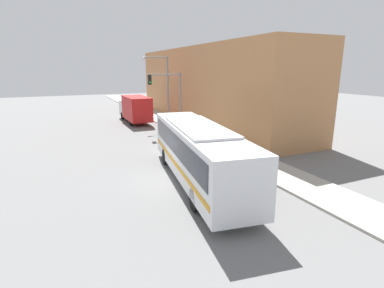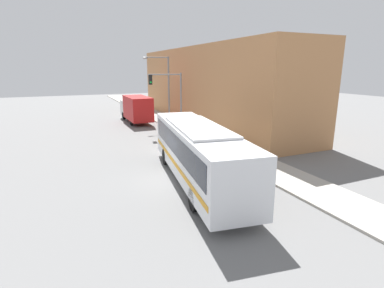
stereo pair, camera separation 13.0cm
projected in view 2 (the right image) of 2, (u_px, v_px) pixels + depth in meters
The scene contains 8 objects.
ground_plane at pixel (175, 179), 16.93m from camera, with size 120.00×120.00×0.00m, color slate.
sidewalk at pixel (163, 119), 36.97m from camera, with size 2.88×70.00×0.12m.
building_facade at pixel (209, 86), 34.30m from camera, with size 6.00×30.33×8.33m.
city_bus at pixel (198, 150), 16.01m from camera, with size 4.19×11.87×3.19m.
delivery_truck at pixel (136, 108), 34.43m from camera, with size 2.26×7.41×3.02m.
fire_hydrant at pixel (213, 142), 23.36m from camera, with size 0.23×0.31×0.77m.
traffic_light_pole at pixel (170, 92), 28.29m from camera, with size 3.28×0.35×5.56m.
street_lamp at pixel (165, 85), 31.81m from camera, with size 2.84×0.28×7.16m.
Camera 2 is at (-5.56, -14.95, 6.09)m, focal length 28.00 mm.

